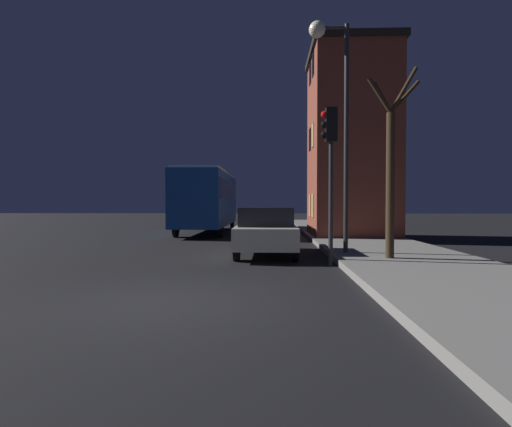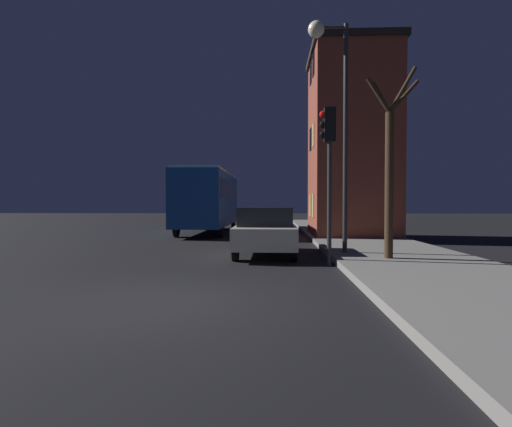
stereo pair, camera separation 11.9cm
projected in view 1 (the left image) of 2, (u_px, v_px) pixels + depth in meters
The scene contains 9 objects.
ground_plane at pixel (175, 301), 6.87m from camera, with size 120.00×120.00×0.00m, color black.
sidewalk at pixel (500, 298), 6.68m from camera, with size 4.07×60.00×0.18m.
brick_building at pixel (351, 142), 19.26m from camera, with size 4.01×4.73×8.90m.
streetlamp at pixel (332, 84), 12.17m from camera, with size 1.22×0.51×7.06m.
traffic_light at pixel (330, 153), 10.67m from camera, with size 0.43×0.24×4.23m.
bare_tree at pixel (391, 168), 10.94m from camera, with size 1.56×0.45×5.24m.
bus at pixel (208, 197), 22.61m from camera, with size 2.44×9.14×3.44m.
car_near_lane at pixel (266, 230), 12.86m from camera, with size 1.87×4.14×1.55m.
car_mid_lane at pixel (269, 222), 20.73m from camera, with size 1.86×4.48×1.33m.
Camera 1 is at (1.63, -6.78, 1.68)m, focal length 28.00 mm.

